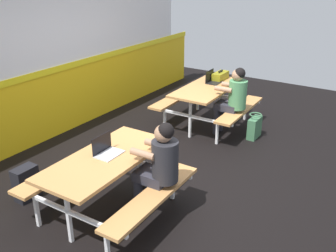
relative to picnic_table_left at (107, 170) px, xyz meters
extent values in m
cube|color=black|center=(1.51, 0.03, -0.58)|extent=(10.00, 10.00, 0.02)
cube|color=yellow|center=(1.51, 2.29, -0.02)|extent=(8.00, 0.12, 1.10)
cube|color=yellow|center=(1.51, 2.22, 0.58)|extent=(8.00, 0.03, 0.10)
cube|color=silver|center=(1.51, 2.29, 1.33)|extent=(6.72, 0.12, 1.40)
cube|color=tan|center=(0.00, 0.00, 0.15)|extent=(1.64, 0.79, 0.04)
cube|color=tan|center=(0.01, -0.63, -0.14)|extent=(1.55, 0.32, 0.04)
cube|color=tan|center=(-0.01, 0.63, -0.14)|extent=(1.55, 0.32, 0.04)
cube|color=white|center=(-0.63, -0.01, -0.22)|extent=(0.04, 0.04, 0.70)
cube|color=white|center=(-0.63, -0.01, -0.18)|extent=(0.08, 1.55, 0.04)
cube|color=white|center=(-0.62, -0.52, -0.37)|extent=(0.04, 0.04, 0.41)
cube|color=white|center=(-0.65, 0.49, -0.37)|extent=(0.04, 0.04, 0.41)
cube|color=white|center=(0.63, 0.01, -0.22)|extent=(0.04, 0.04, 0.70)
cube|color=white|center=(0.63, 0.01, -0.18)|extent=(0.08, 1.55, 0.04)
cube|color=white|center=(0.65, -0.49, -0.37)|extent=(0.04, 0.04, 0.41)
cube|color=white|center=(0.62, 0.52, -0.37)|extent=(0.04, 0.04, 0.41)
cube|color=tan|center=(3.02, 0.27, 0.15)|extent=(1.64, 0.79, 0.04)
cube|color=tan|center=(3.03, -0.37, -0.14)|extent=(1.55, 0.32, 0.04)
cube|color=tan|center=(3.00, 0.90, -0.14)|extent=(1.55, 0.32, 0.04)
cube|color=white|center=(2.38, 0.25, -0.22)|extent=(0.04, 0.04, 0.70)
cube|color=white|center=(2.38, 0.25, -0.18)|extent=(0.08, 1.55, 0.04)
cube|color=white|center=(2.40, -0.25, -0.37)|extent=(0.04, 0.04, 0.41)
cube|color=white|center=(2.37, 0.76, -0.37)|extent=(0.04, 0.04, 0.41)
cube|color=white|center=(3.65, 0.28, -0.22)|extent=(0.04, 0.04, 0.70)
cube|color=white|center=(3.65, 0.28, -0.18)|extent=(0.08, 1.55, 0.04)
cube|color=white|center=(3.66, -0.22, -0.37)|extent=(0.04, 0.04, 0.41)
cube|color=white|center=(3.64, 0.79, -0.37)|extent=(0.04, 0.04, 0.41)
cylinder|color=#2D2D38|center=(0.17, -0.31, -0.35)|extent=(0.11, 0.11, 0.45)
cylinder|color=#2D2D38|center=(0.35, -0.30, -0.35)|extent=(0.11, 0.11, 0.45)
cube|color=#2D2D38|center=(0.27, -0.46, -0.06)|extent=(0.31, 0.39, 0.12)
cylinder|color=#26262B|center=(0.27, -0.63, 0.18)|extent=(0.30, 0.30, 0.48)
cylinder|color=#A57A5B|center=(0.13, -0.43, 0.27)|extent=(0.09, 0.30, 0.08)
cylinder|color=#A57A5B|center=(0.41, -0.43, 0.27)|extent=(0.09, 0.30, 0.08)
sphere|color=#A57A5B|center=(0.27, -0.61, 0.51)|extent=(0.20, 0.20, 0.20)
sphere|color=black|center=(0.27, -0.64, 0.54)|extent=(0.18, 0.18, 0.18)
cylinder|color=#2D2D38|center=(2.77, -0.05, -0.35)|extent=(0.11, 0.11, 0.45)
cylinder|color=#2D2D38|center=(2.95, -0.04, -0.35)|extent=(0.11, 0.11, 0.45)
cube|color=#2D2D38|center=(2.86, -0.20, -0.06)|extent=(0.31, 0.39, 0.12)
cylinder|color=#4C8C59|center=(2.87, -0.37, 0.18)|extent=(0.30, 0.30, 0.48)
cylinder|color=#A57A5B|center=(2.72, -0.17, 0.27)|extent=(0.09, 0.30, 0.08)
cylinder|color=#A57A5B|center=(3.00, -0.17, 0.27)|extent=(0.09, 0.30, 0.08)
sphere|color=#A57A5B|center=(2.87, -0.35, 0.51)|extent=(0.20, 0.20, 0.20)
sphere|color=black|center=(2.87, -0.38, 0.54)|extent=(0.18, 0.18, 0.18)
cube|color=silver|center=(0.07, 0.00, 0.18)|extent=(0.33, 0.23, 0.01)
cube|color=black|center=(0.07, 0.11, 0.29)|extent=(0.32, 0.02, 0.21)
cube|color=black|center=(3.30, 0.28, 0.18)|extent=(0.33, 0.23, 0.01)
cube|color=black|center=(3.30, 0.38, 0.29)|extent=(0.32, 0.02, 0.21)
cube|color=olive|center=(3.55, 0.28, 0.24)|extent=(0.40, 0.18, 0.14)
cube|color=black|center=(3.55, 0.28, 0.33)|extent=(0.16, 0.02, 0.02)
cube|color=black|center=(-0.35, 1.06, -0.35)|extent=(0.30, 0.18, 0.44)
cube|color=black|center=(-0.35, 1.17, -0.42)|extent=(0.21, 0.04, 0.19)
cube|color=#3F724C|center=(2.97, -0.68, -0.39)|extent=(0.34, 0.14, 0.36)
torus|color=#3F724C|center=(2.97, -0.68, -0.15)|extent=(0.21, 0.21, 0.02)
camera|label=1|loc=(-2.81, -2.67, 2.18)|focal=40.56mm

